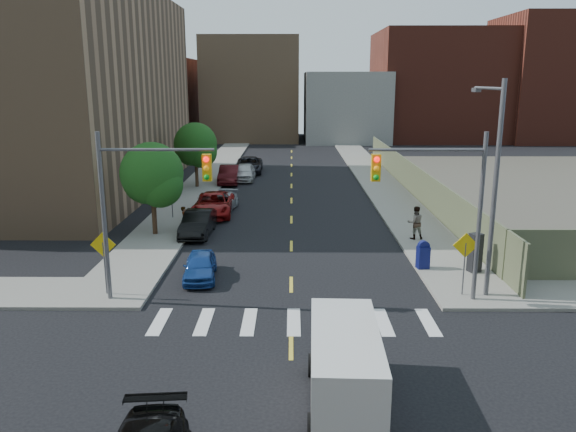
{
  "coord_description": "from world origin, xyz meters",
  "views": [
    {
      "loc": [
        0.01,
        -15.72,
        8.94
      ],
      "look_at": [
        -0.18,
        12.8,
        2.0
      ],
      "focal_mm": 35.0,
      "sensor_mm": 36.0,
      "label": 1
    }
  ],
  "objects_px": {
    "parked_car_grey": "(249,165)",
    "cargo_van": "(345,364)",
    "payphone": "(475,253)",
    "pedestrian_west": "(184,220)",
    "pedestrian_east": "(415,223)",
    "parked_car_blue": "(200,266)",
    "parked_car_maroon": "(229,175)",
    "parked_car_white": "(244,172)",
    "parked_car_red": "(214,204)",
    "parked_car_silver": "(223,202)",
    "parked_car_black": "(198,223)",
    "mailbox": "(423,255)"
  },
  "relations": [
    {
      "from": "parked_car_black",
      "to": "parked_car_maroon",
      "type": "height_order",
      "value": "parked_car_maroon"
    },
    {
      "from": "parked_car_maroon",
      "to": "pedestrian_west",
      "type": "relative_size",
      "value": 3.08
    },
    {
      "from": "parked_car_white",
      "to": "pedestrian_west",
      "type": "bearing_deg",
      "value": -96.05
    },
    {
      "from": "parked_car_grey",
      "to": "pedestrian_west",
      "type": "height_order",
      "value": "pedestrian_west"
    },
    {
      "from": "parked_car_black",
      "to": "cargo_van",
      "type": "bearing_deg",
      "value": -66.37
    },
    {
      "from": "pedestrian_west",
      "to": "parked_car_black",
      "type": "bearing_deg",
      "value": -97.04
    },
    {
      "from": "parked_car_blue",
      "to": "payphone",
      "type": "height_order",
      "value": "payphone"
    },
    {
      "from": "parked_car_maroon",
      "to": "pedestrian_east",
      "type": "distance_m",
      "value": 22.06
    },
    {
      "from": "parked_car_white",
      "to": "parked_car_grey",
      "type": "xyz_separation_m",
      "value": [
        0.09,
        4.46,
        -0.01
      ]
    },
    {
      "from": "parked_car_black",
      "to": "cargo_van",
      "type": "distance_m",
      "value": 18.93
    },
    {
      "from": "mailbox",
      "to": "payphone",
      "type": "bearing_deg",
      "value": -22.13
    },
    {
      "from": "parked_car_blue",
      "to": "parked_car_red",
      "type": "relative_size",
      "value": 0.65
    },
    {
      "from": "parked_car_red",
      "to": "parked_car_white",
      "type": "bearing_deg",
      "value": 84.99
    },
    {
      "from": "pedestrian_east",
      "to": "payphone",
      "type": "bearing_deg",
      "value": 100.76
    },
    {
      "from": "payphone",
      "to": "pedestrian_west",
      "type": "relative_size",
      "value": 1.18
    },
    {
      "from": "parked_car_red",
      "to": "parked_car_white",
      "type": "xyz_separation_m",
      "value": [
        0.97,
        13.5,
        0.01
      ]
    },
    {
      "from": "parked_car_blue",
      "to": "parked_car_maroon",
      "type": "relative_size",
      "value": 0.74
    },
    {
      "from": "payphone",
      "to": "parked_car_silver",
      "type": "bearing_deg",
      "value": 113.95
    },
    {
      "from": "parked_car_grey",
      "to": "mailbox",
      "type": "distance_m",
      "value": 31.12
    },
    {
      "from": "mailbox",
      "to": "pedestrian_west",
      "type": "height_order",
      "value": "pedestrian_west"
    },
    {
      "from": "parked_car_red",
      "to": "cargo_van",
      "type": "height_order",
      "value": "cargo_van"
    },
    {
      "from": "parked_car_blue",
      "to": "pedestrian_east",
      "type": "xyz_separation_m",
      "value": [
        11.21,
        6.23,
        0.48
      ]
    },
    {
      "from": "pedestrian_west",
      "to": "pedestrian_east",
      "type": "bearing_deg",
      "value": -96.63
    },
    {
      "from": "parked_car_silver",
      "to": "parked_car_white",
      "type": "xyz_separation_m",
      "value": [
        0.52,
        12.06,
        0.16
      ]
    },
    {
      "from": "parked_car_red",
      "to": "pedestrian_east",
      "type": "relative_size",
      "value": 2.9
    },
    {
      "from": "parked_car_blue",
      "to": "parked_car_maroon",
      "type": "distance_m",
      "value": 24.43
    },
    {
      "from": "parked_car_white",
      "to": "cargo_van",
      "type": "height_order",
      "value": "cargo_van"
    },
    {
      "from": "parked_car_blue",
      "to": "parked_car_white",
      "type": "bearing_deg",
      "value": 84.83
    },
    {
      "from": "parked_car_red",
      "to": "parked_car_silver",
      "type": "height_order",
      "value": "parked_car_red"
    },
    {
      "from": "parked_car_red",
      "to": "pedestrian_west",
      "type": "relative_size",
      "value": 3.5
    },
    {
      "from": "parked_car_silver",
      "to": "mailbox",
      "type": "xyz_separation_m",
      "value": [
        11.11,
        -12.78,
        0.2
      ]
    },
    {
      "from": "parked_car_black",
      "to": "mailbox",
      "type": "distance_m",
      "value": 13.38
    },
    {
      "from": "cargo_van",
      "to": "mailbox",
      "type": "relative_size",
      "value": 3.62
    },
    {
      "from": "mailbox",
      "to": "pedestrian_east",
      "type": "xyz_separation_m",
      "value": [
        0.71,
        5.11,
        0.28
      ]
    },
    {
      "from": "mailbox",
      "to": "cargo_van",
      "type": "bearing_deg",
      "value": -123.9
    },
    {
      "from": "cargo_van",
      "to": "pedestrian_east",
      "type": "height_order",
      "value": "cargo_van"
    },
    {
      "from": "parked_car_black",
      "to": "pedestrian_east",
      "type": "relative_size",
      "value": 2.35
    },
    {
      "from": "mailbox",
      "to": "payphone",
      "type": "xyz_separation_m",
      "value": [
        2.31,
        -0.46,
        0.26
      ]
    },
    {
      "from": "pedestrian_west",
      "to": "payphone",
      "type": "bearing_deg",
      "value": -115.82
    },
    {
      "from": "parked_car_red",
      "to": "cargo_van",
      "type": "relative_size",
      "value": 1.11
    },
    {
      "from": "parked_car_red",
      "to": "parked_car_silver",
      "type": "distance_m",
      "value": 1.52
    },
    {
      "from": "parked_car_grey",
      "to": "cargo_van",
      "type": "distance_m",
      "value": 40.97
    },
    {
      "from": "parked_car_grey",
      "to": "pedestrian_west",
      "type": "distance_m",
      "value": 23.0
    },
    {
      "from": "pedestrian_east",
      "to": "pedestrian_west",
      "type": "bearing_deg",
      "value": -10.79
    },
    {
      "from": "parked_car_black",
      "to": "parked_car_grey",
      "type": "bearing_deg",
      "value": 88.67
    },
    {
      "from": "parked_car_maroon",
      "to": "cargo_van",
      "type": "height_order",
      "value": "cargo_van"
    },
    {
      "from": "parked_car_silver",
      "to": "parked_car_red",
      "type": "bearing_deg",
      "value": -102.07
    },
    {
      "from": "parked_car_grey",
      "to": "payphone",
      "type": "bearing_deg",
      "value": -67.77
    },
    {
      "from": "parked_car_silver",
      "to": "parked_car_grey",
      "type": "bearing_deg",
      "value": 93.29
    },
    {
      "from": "cargo_van",
      "to": "pedestrian_east",
      "type": "bearing_deg",
      "value": 73.48
    }
  ]
}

